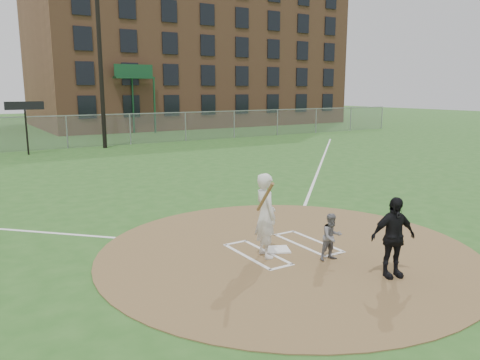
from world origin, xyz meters
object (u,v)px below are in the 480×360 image
catcher (332,237)px  batter_at_plate (266,215)px  home_plate (278,250)px  umpire (393,237)px

catcher → batter_at_plate: 1.46m
home_plate → umpire: (0.97, -2.34, 0.77)m
home_plate → umpire: 2.65m
umpire → batter_at_plate: 2.62m
umpire → home_plate: bearing=129.1°
home_plate → umpire: bearing=-67.6°
batter_at_plate → umpire: bearing=-57.1°
home_plate → batter_at_plate: batter_at_plate is taller
catcher → home_plate: bearing=125.3°
catcher → umpire: 1.36m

